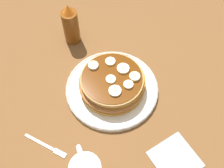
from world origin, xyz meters
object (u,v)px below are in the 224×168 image
Objects in this scene: banana_slice_3 at (110,62)px; napkin at (175,159)px; banana_slice_0 at (111,79)px; banana_slice_6 at (128,85)px; banana_slice_4 at (123,69)px; banana_slice_5 at (115,91)px; fork at (48,146)px; syrup_bottle at (71,25)px; pancake_stack at (112,82)px; banana_slice_2 at (93,66)px; plate at (112,88)px; banana_slice_1 at (135,77)px.

banana_slice_3 reaches higher than napkin.
banana_slice_0 is 5.19cm from banana_slice_6.
banana_slice_0 is 0.79× the size of banana_slice_4.
banana_slice_5 is 23.31cm from fork.
syrup_bottle reaches higher than banana_slice_6.
banana_slice_6 is at bearing -142.60° from pancake_stack.
banana_slice_6 is 23.10cm from napkin.
plate is at bearing -145.66° from banana_slice_2.
napkin is (-23.33, -2.38, -6.86)cm from banana_slice_1.
banana_slice_6 is at bearing -167.80° from banana_slice_3.
pancake_stack is at bearing -17.47° from plate.
fork is (-10.96, 22.20, -0.56)cm from plate.
banana_slice_2 reaches higher than plate.
plate is 6.07cm from banana_slice_0.
banana_slice_1 is (-2.10, -6.01, 6.20)cm from plate.
banana_slice_4 is at bearing -71.69° from pancake_stack.
banana_slice_0 and banana_slice_3 have the same top height.
banana_slice_4 is 1.31× the size of banana_slice_6.
pancake_stack is at bearing 165.67° from banana_slice_3.
syrup_bottle reaches higher than banana_slice_2.
banana_slice_5 is at bearing 23.79° from napkin.
banana_slice_4 is 0.35× the size of fork.
pancake_stack is at bearing -143.17° from banana_slice_2.
banana_slice_5 reaches higher than banana_slice_3.
banana_slice_0 is at bearing 161.74° from banana_slice_3.
banana_slice_3 is 19.45cm from syrup_bottle.
pancake_stack is at bearing 17.81° from napkin.
banana_slice_1 is 0.20× the size of syrup_bottle.
banana_slice_2 is 1.09× the size of banana_slice_6.
banana_slice_3 reaches higher than fork.
banana_slice_6 is (-4.28, -3.27, 3.03)cm from pancake_stack.
banana_slice_2 is 0.27× the size of napkin.
plate reaches higher than napkin.
plate is at bearing 18.25° from napkin.
banana_slice_0 is 1.03× the size of banana_slice_6.
syrup_bottle is (25.54, 11.71, -0.18)cm from banana_slice_1.
banana_slice_1 reaches higher than napkin.
banana_slice_1 is 30.33cm from fork.
pancake_stack is 7.25× the size of banana_slice_6.
banana_slice_4 is at bearing -64.40° from banana_slice_0.
plate is 2.72× the size of fork.
banana_slice_0 is (-0.89, 0.66, 2.93)cm from pancake_stack.
banana_slice_4 and banana_slice_6 have the same top height.
banana_slice_0 reaches higher than pancake_stack.
banana_slice_6 is 0.25× the size of napkin.
banana_slice_1 is at bearing -151.11° from banana_slice_4.
banana_slice_0 is 24.91cm from fork.
banana_slice_0 is 6.75cm from banana_slice_1.
banana_slice_2 is (5.17, 3.87, 3.07)cm from pancake_stack.
banana_slice_1 is 24.44cm from napkin.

